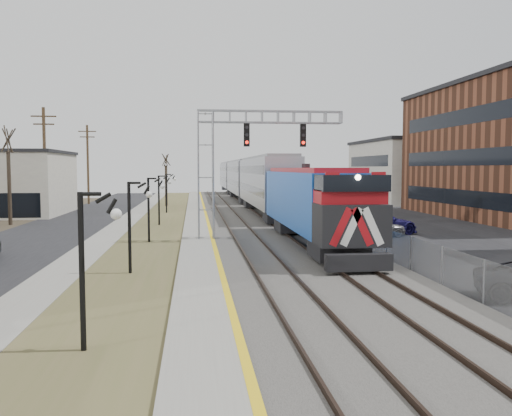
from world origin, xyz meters
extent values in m
cube|color=black|center=(-11.50, 35.00, 0.02)|extent=(7.00, 120.00, 0.04)
cube|color=gray|center=(-7.00, 35.00, 0.04)|extent=(2.00, 120.00, 0.08)
cube|color=#4F502A|center=(-4.00, 35.00, 0.03)|extent=(4.00, 120.00, 0.06)
cube|color=gray|center=(-1.00, 35.00, 0.12)|extent=(2.00, 120.00, 0.24)
cube|color=#595651|center=(4.00, 35.00, 0.10)|extent=(8.00, 120.00, 0.20)
cube|color=black|center=(16.00, 35.00, 0.02)|extent=(16.00, 120.00, 0.04)
cube|color=gold|center=(-0.12, 35.00, 0.24)|extent=(0.24, 120.00, 0.01)
cube|color=#2D2119|center=(1.25, 35.00, 0.28)|extent=(0.08, 120.00, 0.15)
cube|color=#2D2119|center=(2.75, 35.00, 0.28)|extent=(0.08, 120.00, 0.15)
cube|color=#2D2119|center=(4.75, 35.00, 0.28)|extent=(0.08, 120.00, 0.15)
cube|color=#2D2119|center=(6.25, 35.00, 0.28)|extent=(0.08, 120.00, 0.15)
cube|color=blue|center=(5.50, 24.61, 2.47)|extent=(3.00, 17.00, 4.25)
cube|color=black|center=(5.50, 15.91, 0.70)|extent=(2.80, 0.50, 0.70)
cube|color=#95979F|center=(5.50, 44.91, 3.01)|extent=(3.00, 22.00, 5.33)
cube|color=#95979F|center=(5.50, 67.71, 3.01)|extent=(3.00, 22.00, 5.33)
cube|color=#95979F|center=(5.50, 90.51, 3.01)|extent=(3.00, 22.00, 5.33)
cube|color=gray|center=(-0.50, 28.00, 4.00)|extent=(1.00, 1.00, 8.00)
cube|color=gray|center=(3.50, 28.00, 7.75)|extent=(9.00, 0.80, 0.80)
cube|color=black|center=(2.00, 27.55, 6.60)|extent=(0.35, 0.25, 1.40)
cube|color=black|center=(5.50, 27.55, 6.60)|extent=(0.35, 0.25, 1.40)
cylinder|color=black|center=(-4.00, 8.00, 2.00)|extent=(0.14, 0.14, 4.00)
cylinder|color=black|center=(-4.00, 18.00, 2.00)|extent=(0.14, 0.14, 4.00)
cylinder|color=black|center=(-4.00, 28.00, 2.00)|extent=(0.14, 0.14, 4.00)
cylinder|color=black|center=(-4.00, 38.00, 2.00)|extent=(0.14, 0.14, 4.00)
cylinder|color=black|center=(-4.00, 50.00, 2.00)|extent=(0.14, 0.14, 4.00)
cylinder|color=#4C3823|center=(-14.50, 45.00, 5.00)|extent=(0.28, 0.28, 10.00)
cylinder|color=#4C3823|center=(-14.50, 65.00, 5.00)|extent=(0.28, 0.28, 10.00)
cube|color=gray|center=(8.20, 35.00, 0.80)|extent=(0.04, 120.00, 1.60)
cube|color=beige|center=(30.00, 65.00, 4.00)|extent=(16.00, 18.00, 8.00)
cylinder|color=#382D23|center=(-16.00, 40.00, 2.97)|extent=(0.30, 0.30, 5.95)
cylinder|color=#382D23|center=(-4.50, 60.00, 2.45)|extent=(0.30, 0.30, 4.90)
imported|color=navy|center=(11.26, 29.88, 0.81)|extent=(6.01, 3.91, 1.62)
imported|color=slate|center=(10.57, 28.80, 0.70)|extent=(4.36, 2.39, 1.41)
imported|color=#0C400F|center=(11.22, 31.18, 0.71)|extent=(4.47, 1.99, 1.42)
camera|label=1|loc=(-1.25, -5.56, 4.58)|focal=38.00mm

